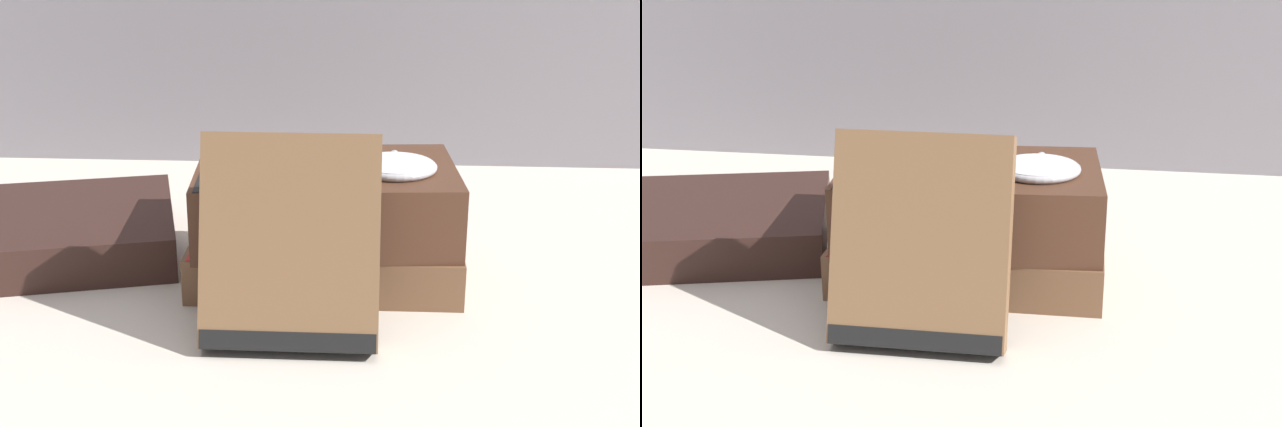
% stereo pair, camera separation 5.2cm
% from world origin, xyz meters
% --- Properties ---
extents(ground_plane, '(3.00, 3.00, 0.00)m').
position_xyz_m(ground_plane, '(0.00, 0.00, 0.00)').
color(ground_plane, beige).
extents(book_flat_bottom, '(0.19, 0.13, 0.03)m').
position_xyz_m(book_flat_bottom, '(-0.00, 0.04, 0.02)').
color(book_flat_bottom, brown).
rests_on(book_flat_bottom, ground_plane).
extents(book_flat_top, '(0.19, 0.13, 0.05)m').
position_xyz_m(book_flat_top, '(-0.00, 0.03, 0.06)').
color(book_flat_top, '#4C2D1E').
rests_on(book_flat_top, book_flat_bottom).
extents(book_side_left, '(0.27, 0.21, 0.03)m').
position_xyz_m(book_side_left, '(-0.24, 0.06, 0.02)').
color(book_side_left, '#331E19').
rests_on(book_side_left, ground_plane).
extents(book_leaning_front, '(0.11, 0.06, 0.13)m').
position_xyz_m(book_leaning_front, '(-0.02, -0.06, 0.06)').
color(book_leaning_front, brown).
rests_on(book_leaning_front, ground_plane).
extents(pocket_watch, '(0.06, 0.06, 0.01)m').
position_xyz_m(pocket_watch, '(0.05, 0.03, 0.09)').
color(pocket_watch, silver).
rests_on(pocket_watch, book_flat_top).
extents(reading_glasses, '(0.11, 0.07, 0.00)m').
position_xyz_m(reading_glasses, '(-0.08, 0.17, 0.00)').
color(reading_glasses, black).
rests_on(reading_glasses, ground_plane).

